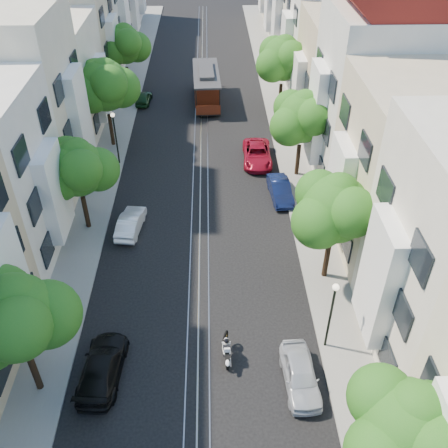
{
  "coord_description": "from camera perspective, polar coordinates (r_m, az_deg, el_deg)",
  "views": [
    {
      "loc": [
        0.82,
        -11.76,
        20.0
      ],
      "look_at": [
        1.5,
        11.26,
        2.2
      ],
      "focal_mm": 40.0,
      "sensor_mm": 36.0,
      "label": 1
    }
  ],
  "objects": [
    {
      "name": "tree_w_d",
      "position": [
        50.78,
        -11.28,
        19.37
      ],
      "size": [
        4.84,
        3.99,
        6.52
      ],
      "color": "black",
      "rests_on": "ground"
    },
    {
      "name": "tree_w_c",
      "position": [
        40.44,
        -13.39,
        15.04
      ],
      "size": [
        5.13,
        4.28,
        7.09
      ],
      "color": "black",
      "rests_on": "ground"
    },
    {
      "name": "sidewalk_west",
      "position": [
        45.2,
        -12.01,
        10.68
      ],
      "size": [
        2.5,
        80.0,
        0.12
      ],
      "primitive_type": "cube",
      "color": "gray",
      "rests_on": "ground"
    },
    {
      "name": "parked_car_e_near",
      "position": [
        24.02,
        8.72,
        -16.67
      ],
      "size": [
        1.7,
        3.82,
        1.28
      ],
      "primitive_type": "imported",
      "rotation": [
        0.0,
        0.0,
        0.05
      ],
      "color": "silver",
      "rests_on": "ground"
    },
    {
      "name": "parked_car_e_far",
      "position": [
        39.13,
        3.81,
        7.97
      ],
      "size": [
        2.27,
        4.7,
        1.29
      ],
      "primitive_type": "imported",
      "rotation": [
        0.0,
        0.0,
        -0.03
      ],
      "color": "maroon",
      "rests_on": "ground"
    },
    {
      "name": "cable_car",
      "position": [
        48.78,
        -2.03,
        15.68
      ],
      "size": [
        2.67,
        7.7,
        2.93
      ],
      "rotation": [
        0.0,
        0.0,
        0.04
      ],
      "color": "black",
      "rests_on": "ground"
    },
    {
      "name": "sidewalk_east",
      "position": [
        44.94,
        6.84,
        11.08
      ],
      "size": [
        2.5,
        80.0,
        0.12
      ],
      "primitive_type": "cube",
      "color": "gray",
      "rests_on": "ground"
    },
    {
      "name": "rail_slot",
      "position": [
        44.51,
        -2.62,
        10.97
      ],
      "size": [
        0.06,
        80.0,
        0.02
      ],
      "primitive_type": "cube",
      "color": "gray",
      "rests_on": "ground"
    },
    {
      "name": "parked_car_w_near",
      "position": [
        24.67,
        -13.74,
        -15.57
      ],
      "size": [
        2.12,
        4.55,
        1.29
      ],
      "primitive_type": "imported",
      "rotation": [
        0.0,
        0.0,
        3.07
      ],
      "color": "black",
      "rests_on": "ground"
    },
    {
      "name": "tree_e_b",
      "position": [
        26.54,
        12.68,
        1.54
      ],
      "size": [
        4.93,
        4.08,
        6.68
      ],
      "color": "black",
      "rests_on": "ground"
    },
    {
      "name": "tree_w_b",
      "position": [
        31.12,
        -16.36,
        5.98
      ],
      "size": [
        4.72,
        3.87,
        6.27
      ],
      "color": "black",
      "rests_on": "ground"
    },
    {
      "name": "rail_right",
      "position": [
        44.5,
        -1.9,
        10.98
      ],
      "size": [
        0.06,
        80.0,
        0.02
      ],
      "primitive_type": "cube",
      "color": "gray",
      "rests_on": "ground"
    },
    {
      "name": "lamp_east",
      "position": [
        23.93,
        12.25,
        -9.24
      ],
      "size": [
        0.32,
        0.32,
        4.16
      ],
      "color": "black",
      "rests_on": "ground"
    },
    {
      "name": "rail_left",
      "position": [
        44.52,
        -3.34,
        10.95
      ],
      "size": [
        0.06,
        80.0,
        0.02
      ],
      "primitive_type": "cube",
      "color": "gray",
      "rests_on": "ground"
    },
    {
      "name": "parked_car_e_mid",
      "position": [
        35.06,
        6.44,
        3.87
      ],
      "size": [
        1.62,
        3.84,
        1.23
      ],
      "primitive_type": "imported",
      "rotation": [
        0.0,
        0.0,
        0.09
      ],
      "color": "#0C153C",
      "rests_on": "ground"
    },
    {
      "name": "lane_line",
      "position": [
        44.51,
        -2.62,
        10.96
      ],
      "size": [
        0.08,
        80.0,
        0.01
      ],
      "primitive_type": "cube",
      "color": "tan",
      "rests_on": "ground"
    },
    {
      "name": "tree_e_d",
      "position": [
        45.79,
        6.83,
        18.15
      ],
      "size": [
        5.01,
        4.16,
        6.85
      ],
      "color": "black",
      "rests_on": "ground"
    },
    {
      "name": "tree_e_a",
      "position": [
        19.0,
        20.43,
        -21.25
      ],
      "size": [
        4.72,
        3.87,
        6.27
      ],
      "color": "black",
      "rests_on": "ground"
    },
    {
      "name": "tree_e_c",
      "position": [
        35.85,
        9.01,
        11.79
      ],
      "size": [
        4.84,
        3.99,
        6.52
      ],
      "color": "black",
      "rests_on": "ground"
    },
    {
      "name": "parked_car_w_far",
      "position": [
        49.45,
        -9.16,
        14.05
      ],
      "size": [
        1.51,
        3.24,
        1.07
      ],
      "primitive_type": "imported",
      "rotation": [
        0.0,
        0.0,
        3.06
      ],
      "color": "#16381A",
      "rests_on": "ground"
    },
    {
      "name": "townhouses_east",
      "position": [
        43.77,
        13.63,
        16.9
      ],
      "size": [
        7.75,
        72.0,
        12.0
      ],
      "color": "beige",
      "rests_on": "ground"
    },
    {
      "name": "lamp_west",
      "position": [
        38.53,
        -12.37,
        10.36
      ],
      "size": [
        0.32,
        0.32,
        4.16
      ],
      "color": "black",
      "rests_on": "ground"
    },
    {
      "name": "tree_w_a",
      "position": [
        22.02,
        -22.68,
        -10.01
      ],
      "size": [
        4.93,
        4.08,
        6.68
      ],
      "color": "black",
      "rests_on": "ground"
    },
    {
      "name": "sportbike_rider",
      "position": [
        24.6,
        0.29,
        -14.09
      ],
      "size": [
        0.43,
        1.88,
        1.3
      ],
      "rotation": [
        0.0,
        0.0,
        0.03
      ],
      "color": "black",
      "rests_on": "ground"
    },
    {
      "name": "townhouses_west",
      "position": [
        44.24,
        -19.02,
        16.02
      ],
      "size": [
        7.75,
        72.0,
        11.76
      ],
      "color": "silver",
      "rests_on": "ground"
    },
    {
      "name": "ground",
      "position": [
        44.51,
        -2.62,
        10.96
      ],
      "size": [
        200.0,
        200.0,
        0.0
      ],
      "primitive_type": "plane",
      "color": "black",
      "rests_on": "ground"
    },
    {
      "name": "parked_car_w_mid",
      "position": [
        32.39,
        -10.62,
        0.16
      ],
      "size": [
        1.72,
        3.77,
        1.2
      ],
      "primitive_type": "imported",
      "rotation": [
        0.0,
        0.0,
        3.01
      ],
      "color": "white",
      "rests_on": "ground"
    }
  ]
}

